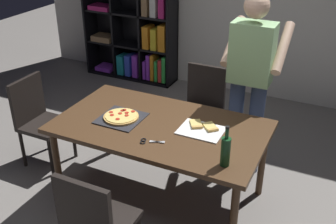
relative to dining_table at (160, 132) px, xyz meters
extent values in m
plane|color=gray|center=(0.00, 0.00, -0.68)|extent=(12.00, 12.00, 0.00)
cube|color=#4C331E|center=(0.00, 0.00, 0.05)|extent=(1.77, 1.00, 0.04)
cylinder|color=#4C331E|center=(-0.80, -0.42, -0.33)|extent=(0.06, 0.06, 0.71)
cylinder|color=#4C331E|center=(0.80, -0.42, -0.33)|extent=(0.06, 0.06, 0.71)
cylinder|color=#4C331E|center=(-0.80, 0.42, -0.33)|extent=(0.06, 0.06, 0.71)
cylinder|color=#4C331E|center=(0.80, 0.42, -0.33)|extent=(0.06, 0.06, 0.71)
cube|color=black|center=(0.00, -0.90, -0.25)|extent=(0.42, 0.42, 0.04)
cube|color=black|center=(0.00, -1.09, -0.01)|extent=(0.42, 0.04, 0.45)
cylinder|color=black|center=(-0.18, -0.72, -0.48)|extent=(0.04, 0.04, 0.41)
cube|color=black|center=(0.00, 0.90, -0.25)|extent=(0.42, 0.42, 0.04)
cube|color=black|center=(0.00, 1.09, -0.01)|extent=(0.42, 0.04, 0.45)
cylinder|color=black|center=(-0.18, 0.72, -0.48)|extent=(0.04, 0.04, 0.41)
cylinder|color=black|center=(0.18, 0.72, -0.48)|extent=(0.04, 0.04, 0.41)
cylinder|color=black|center=(-0.18, 1.08, -0.48)|extent=(0.04, 0.04, 0.41)
cylinder|color=black|center=(0.18, 1.08, -0.48)|extent=(0.04, 0.04, 0.41)
cube|color=black|center=(-1.28, 0.00, -0.25)|extent=(0.42, 0.42, 0.04)
cube|color=black|center=(-1.47, 0.00, -0.01)|extent=(0.04, 0.42, 0.45)
cylinder|color=black|center=(-1.10, -0.18, -0.48)|extent=(0.04, 0.04, 0.41)
cylinder|color=black|center=(-1.10, 0.18, -0.48)|extent=(0.04, 0.04, 0.41)
cylinder|color=black|center=(-1.46, -0.18, -0.48)|extent=(0.04, 0.04, 0.41)
cylinder|color=black|center=(-1.46, 0.18, -0.48)|extent=(0.04, 0.04, 0.41)
cube|color=black|center=(-2.36, 2.35, 0.29)|extent=(0.03, 0.35, 1.95)
cube|color=black|center=(-0.99, 2.35, 0.29)|extent=(0.03, 0.35, 1.95)
cube|color=black|center=(-1.68, 2.35, -0.67)|extent=(1.40, 0.35, 0.03)
cube|color=black|center=(-1.68, 2.51, 0.29)|extent=(1.40, 0.03, 1.95)
cube|color=black|center=(-1.68, 2.35, -0.18)|extent=(1.34, 0.29, 0.03)
cube|color=black|center=(-1.68, 2.35, 0.29)|extent=(1.34, 0.29, 0.03)
cube|color=black|center=(-1.90, 2.35, 0.29)|extent=(0.03, 0.29, 1.89)
cube|color=black|center=(-1.46, 2.35, 0.29)|extent=(0.03, 0.29, 1.89)
cube|color=purple|center=(-2.13, 2.33, -0.61)|extent=(0.27, 0.25, 0.06)
cube|color=teal|center=(-1.81, 2.33, -0.49)|extent=(0.11, 0.22, 0.30)
cube|color=blue|center=(-1.68, 2.33, -0.48)|extent=(0.09, 0.22, 0.32)
cube|color=purple|center=(-1.55, 2.33, -0.47)|extent=(0.08, 0.22, 0.34)
cube|color=purple|center=(-1.39, 2.33, -0.50)|extent=(0.04, 0.22, 0.28)
cube|color=purple|center=(-1.33, 2.33, -0.45)|extent=(0.06, 0.22, 0.38)
cube|color=orange|center=(-1.27, 2.33, -0.44)|extent=(0.05, 0.22, 0.39)
cube|color=green|center=(-1.20, 2.33, -0.48)|extent=(0.04, 0.22, 0.31)
cube|color=red|center=(-1.14, 2.33, -0.47)|extent=(0.05, 0.22, 0.34)
cube|color=green|center=(-1.07, 2.33, -0.45)|extent=(0.06, 0.22, 0.38)
cube|color=olive|center=(-2.13, 2.33, -0.12)|extent=(0.33, 0.25, 0.08)
cube|color=orange|center=(-1.36, 2.33, 0.00)|extent=(0.09, 0.22, 0.32)
cube|color=yellow|center=(-1.23, 2.33, -0.01)|extent=(0.09, 0.22, 0.30)
cube|color=orange|center=(-1.10, 2.33, 0.02)|extent=(0.11, 0.22, 0.37)
cube|color=#B21E66|center=(-2.13, 2.33, 0.34)|extent=(0.34, 0.25, 0.06)
cube|color=olive|center=(-1.36, 2.33, 0.48)|extent=(0.09, 0.22, 0.35)
cube|color=silver|center=(-1.23, 2.33, 0.46)|extent=(0.09, 0.22, 0.31)
cube|color=#B21E66|center=(-1.10, 2.33, 0.50)|extent=(0.08, 0.22, 0.38)
cylinder|color=#38476B|center=(0.63, 0.75, -0.21)|extent=(0.14, 0.14, 0.95)
cylinder|color=#38476B|center=(0.43, 0.75, -0.21)|extent=(0.14, 0.14, 0.95)
cube|color=#99CC8C|center=(0.53, 0.75, 0.54)|extent=(0.38, 0.22, 0.55)
sphere|color=#E0B293|center=(0.53, 0.75, 0.96)|extent=(0.22, 0.22, 0.22)
cylinder|color=#E0B293|center=(0.76, 0.93, 0.57)|extent=(0.09, 0.50, 0.39)
cylinder|color=#E0B293|center=(0.30, 0.93, 0.57)|extent=(0.09, 0.50, 0.39)
cube|color=#2D2D33|center=(-0.35, -0.05, 0.07)|extent=(0.36, 0.36, 0.01)
cylinder|color=tan|center=(-0.35, -0.05, 0.09)|extent=(0.30, 0.30, 0.02)
cylinder|color=#EACC6B|center=(-0.35, -0.05, 0.10)|extent=(0.27, 0.27, 0.01)
cylinder|color=#B22819|center=(-0.33, 0.01, 0.10)|extent=(0.04, 0.04, 0.00)
cylinder|color=#B22819|center=(-0.38, -0.03, 0.10)|extent=(0.04, 0.04, 0.00)
cylinder|color=#B22819|center=(-0.29, 0.05, 0.10)|extent=(0.04, 0.04, 0.00)
cylinder|color=#B22819|center=(-0.42, -0.08, 0.10)|extent=(0.04, 0.04, 0.00)
cylinder|color=#B22819|center=(-0.34, -0.12, 0.10)|extent=(0.04, 0.04, 0.00)
cylinder|color=#B22819|center=(-0.38, 0.03, 0.10)|extent=(0.04, 0.04, 0.00)
cylinder|color=#B22819|center=(-0.37, 0.04, 0.10)|extent=(0.04, 0.04, 0.00)
cylinder|color=#B22819|center=(-0.30, -0.04, 0.10)|extent=(0.04, 0.04, 0.00)
cylinder|color=#B22819|center=(-0.46, -0.04, 0.10)|extent=(0.04, 0.04, 0.00)
cube|color=white|center=(0.35, 0.05, 0.07)|extent=(0.36, 0.28, 0.01)
cube|color=#EACC6B|center=(0.28, 0.11, 0.09)|extent=(0.15, 0.17, 0.02)
cube|color=tan|center=(0.31, 0.06, 0.09)|extent=(0.09, 0.07, 0.02)
cube|color=#EACC6B|center=(0.40, 0.12, 0.09)|extent=(0.16, 0.16, 0.02)
cube|color=tan|center=(0.44, 0.08, 0.09)|extent=(0.08, 0.08, 0.02)
cylinder|color=#194723|center=(0.67, -0.32, 0.18)|extent=(0.07, 0.07, 0.22)
cylinder|color=#194723|center=(0.67, -0.32, 0.33)|extent=(0.03, 0.03, 0.08)
cylinder|color=black|center=(0.67, -0.32, 0.38)|extent=(0.03, 0.03, 0.02)
cube|color=silver|center=(0.10, -0.26, 0.07)|extent=(0.11, 0.06, 0.01)
cube|color=silver|center=(0.10, -0.26, 0.07)|extent=(0.12, 0.04, 0.01)
torus|color=black|center=(-0.01, -0.28, 0.07)|extent=(0.06, 0.06, 0.01)
torus|color=black|center=(0.01, -0.32, 0.07)|extent=(0.06, 0.06, 0.01)
camera|label=1|loc=(1.35, -2.65, 1.75)|focal=43.51mm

